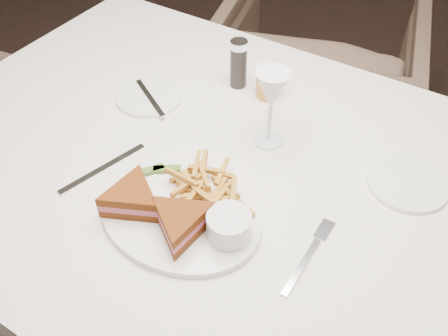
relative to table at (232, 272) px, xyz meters
name	(u,v)px	position (x,y,z in m)	size (l,w,h in m)	color
ground	(305,303)	(0.17, 0.22, -0.38)	(5.00, 5.00, 0.00)	black
table	(232,272)	(0.00, 0.00, 0.00)	(1.47, 0.98, 0.75)	silver
chair_far	(314,78)	(-0.07, 0.94, -0.01)	(0.72, 0.67, 0.74)	#4D3B2F
table_setting	(211,172)	(-0.02, -0.06, 0.41)	(0.78, 0.63, 0.18)	white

